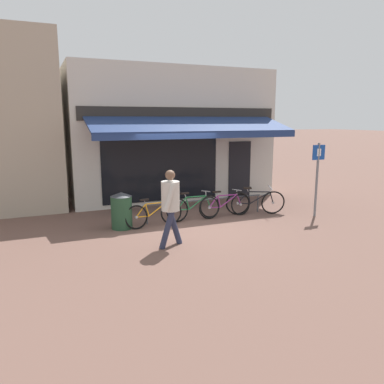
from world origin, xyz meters
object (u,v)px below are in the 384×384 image
bicycle_green (194,207)px  pedestrian_adult (170,200)px  parking_sign (317,172)px  bicycle_purple (225,205)px  litter_bin (122,210)px  bicycle_black (255,202)px  bicycle_orange (154,214)px

bicycle_green → pedestrian_adult: size_ratio=0.98×
parking_sign → bicycle_purple: bearing=158.8°
bicycle_green → litter_bin: 2.15m
bicycle_black → litter_bin: litter_bin is taller
litter_bin → parking_sign: 5.84m
bicycle_green → bicycle_black: bearing=-9.5°
bicycle_orange → bicycle_green: bicycle_green is taller
bicycle_green → litter_bin: (-2.14, -0.08, 0.13)m
bicycle_green → bicycle_purple: size_ratio=1.01×
litter_bin → parking_sign: bearing=-9.9°
bicycle_green → bicycle_black: bicycle_black is taller
bicycle_green → pedestrian_adult: 2.51m
bicycle_green → bicycle_black: size_ratio=0.99×
bicycle_green → bicycle_purple: bicycle_green is taller
bicycle_green → pedestrian_adult: pedestrian_adult is taller
bicycle_purple → bicycle_black: size_ratio=0.98×
parking_sign → pedestrian_adult: bearing=-170.0°
bicycle_purple → bicycle_black: (0.99, -0.12, 0.03)m
bicycle_orange → bicycle_green: size_ratio=0.96×
bicycle_green → bicycle_black: (1.98, -0.20, 0.02)m
pedestrian_adult → bicycle_black: bearing=30.8°
bicycle_black → litter_bin: 4.13m
bicycle_orange → litter_bin: size_ratio=1.71×
bicycle_orange → bicycle_black: bearing=-7.0°
litter_bin → parking_sign: parking_sign is taller
litter_bin → pedestrian_adult: bearing=-68.6°
bicycle_green → litter_bin: bearing=178.2°
bicycle_orange → bicycle_purple: bearing=-3.8°
bicycle_purple → pedestrian_adult: bearing=-143.9°
bicycle_purple → pedestrian_adult: pedestrian_adult is taller
bicycle_orange → parking_sign: bearing=-17.4°
bicycle_purple → litter_bin: (-3.13, 0.00, 0.14)m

